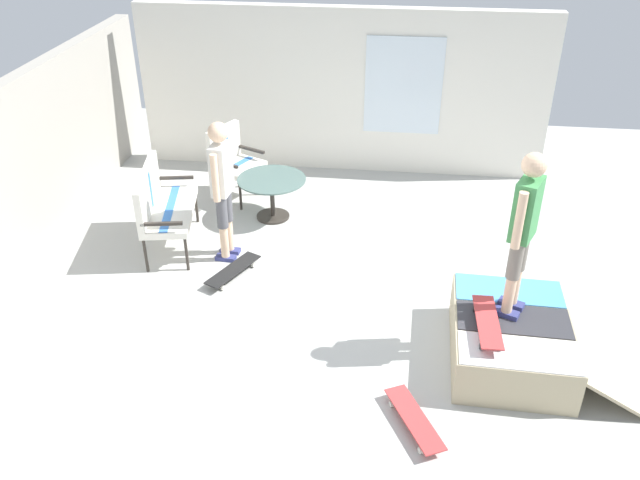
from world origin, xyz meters
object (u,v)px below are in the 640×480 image
(skateboard_by_bench, at_px, (233,270))
(skateboard_spare, at_px, (414,419))
(skate_ramp, at_px, (513,339))
(patio_table, at_px, (272,190))
(patio_chair_near_house, at_px, (231,156))
(skateboard_on_ramp, at_px, (487,322))
(patio_bench, at_px, (160,201))
(person_watching, at_px, (222,181))
(person_skater, at_px, (524,225))

(skateboard_by_bench, relative_size, skateboard_spare, 1.00)
(skate_ramp, bearing_deg, patio_table, 48.10)
(patio_chair_near_house, height_order, patio_table, patio_chair_near_house)
(skate_ramp, xyz_separation_m, skateboard_on_ramp, (-0.19, 0.30, 0.32))
(skate_ramp, height_order, skateboard_on_ramp, skateboard_on_ramp)
(skate_ramp, distance_m, skateboard_by_bench, 3.19)
(patio_bench, bearing_deg, patio_table, -53.65)
(patio_table, height_order, skateboard_on_ramp, patio_table)
(person_watching, bearing_deg, patio_chair_near_house, 10.88)
(person_watching, distance_m, skateboard_by_bench, 1.03)
(skateboard_spare, distance_m, skateboard_on_ramp, 1.13)
(patio_bench, relative_size, person_skater, 0.82)
(patio_bench, bearing_deg, patio_chair_near_house, -20.32)
(patio_bench, height_order, skateboard_by_bench, patio_bench)
(skate_ramp, distance_m, skateboard_on_ramp, 0.48)
(person_skater, bearing_deg, skateboard_spare, 142.93)
(patio_chair_near_house, bearing_deg, patio_bench, 159.68)
(patio_bench, distance_m, patio_table, 1.51)
(skateboard_by_bench, bearing_deg, patio_table, -7.50)
(patio_bench, distance_m, skateboard_by_bench, 1.28)
(skateboard_by_bench, bearing_deg, skateboard_on_ramp, -114.87)
(patio_table, xyz_separation_m, person_skater, (-2.40, -2.75, 1.00))
(person_skater, xyz_separation_m, skateboard_spare, (-1.14, 0.86, -1.32))
(patio_bench, height_order, patio_table, patio_bench)
(person_skater, bearing_deg, patio_chair_near_house, 49.16)
(skateboard_spare, height_order, skateboard_on_ramp, skateboard_on_ramp)
(patio_chair_near_house, bearing_deg, skateboard_by_bench, -166.74)
(patio_chair_near_house, height_order, skateboard_by_bench, patio_chair_near_house)
(patio_chair_near_house, bearing_deg, person_watching, -169.12)
(skate_ramp, distance_m, person_watching, 3.59)
(person_watching, distance_m, skateboard_spare, 3.49)
(patio_chair_near_house, distance_m, person_watching, 1.67)
(skateboard_on_ramp, bearing_deg, patio_chair_near_house, 44.18)
(patio_table, distance_m, person_watching, 1.25)
(patio_table, distance_m, skateboard_by_bench, 1.51)
(patio_bench, height_order, person_skater, person_skater)
(person_watching, height_order, person_skater, person_skater)
(patio_bench, relative_size, person_watching, 0.78)
(patio_bench, bearing_deg, person_watching, -100.22)
(person_watching, height_order, skateboard_on_ramp, person_watching)
(patio_table, distance_m, skateboard_on_ramp, 3.71)
(patio_table, bearing_deg, skateboard_on_ramp, -137.25)
(patio_bench, xyz_separation_m, skateboard_by_bench, (-0.58, -1.01, -0.53))
(skateboard_spare, bearing_deg, patio_bench, 49.32)
(skate_ramp, bearing_deg, patio_chair_near_house, 48.50)
(person_watching, bearing_deg, person_skater, -113.62)
(patio_chair_near_house, xyz_separation_m, skateboard_spare, (-4.10, -2.55, -0.53))
(patio_chair_near_house, relative_size, skateboard_spare, 1.27)
(skate_ramp, bearing_deg, skateboard_on_ramp, 122.46)
(person_skater, bearing_deg, skateboard_by_bench, 72.41)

